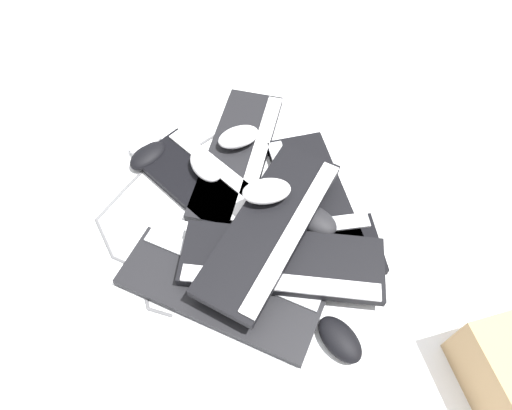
% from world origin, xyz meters
% --- Properties ---
extents(ground_plane, '(3.20, 3.20, 0.00)m').
position_xyz_m(ground_plane, '(0.00, 0.00, 0.00)').
color(ground_plane, white).
extents(keyboard_0, '(0.46, 0.30, 0.03)m').
position_xyz_m(keyboard_0, '(0.21, -0.06, 0.01)').
color(keyboard_0, black).
rests_on(keyboard_0, ground).
extents(keyboard_1, '(0.44, 0.39, 0.03)m').
position_xyz_m(keyboard_1, '(0.09, 0.01, 0.01)').
color(keyboard_1, black).
rests_on(keyboard_1, ground).
extents(keyboard_2, '(0.36, 0.45, 0.03)m').
position_xyz_m(keyboard_2, '(-0.16, 0.03, 0.01)').
color(keyboard_2, black).
rests_on(keyboard_2, ground).
extents(keyboard_3, '(0.15, 0.44, 0.03)m').
position_xyz_m(keyboard_3, '(-0.10, -0.13, 0.01)').
color(keyboard_3, black).
rests_on(keyboard_3, ground).
extents(keyboard_4, '(0.45, 0.19, 0.03)m').
position_xyz_m(keyboard_4, '(0.02, -0.23, 0.01)').
color(keyboard_4, black).
rests_on(keyboard_4, ground).
extents(keyboard_5, '(0.26, 0.46, 0.03)m').
position_xyz_m(keyboard_5, '(-0.13, -0.11, 0.04)').
color(keyboard_5, black).
rests_on(keyboard_5, keyboard_3).
extents(keyboard_6, '(0.44, 0.38, 0.03)m').
position_xyz_m(keyboard_6, '(-0.06, -0.10, 0.07)').
color(keyboard_6, black).
rests_on(keyboard_6, keyboard_5).
extents(mouse_0, '(0.07, 0.11, 0.04)m').
position_xyz_m(mouse_0, '(0.01, -0.10, 0.11)').
color(mouse_0, silver).
rests_on(mouse_0, keyboard_6).
extents(mouse_1, '(0.09, 0.12, 0.04)m').
position_xyz_m(mouse_1, '(0.23, -0.07, 0.05)').
color(mouse_1, silver).
rests_on(mouse_1, keyboard_0).
extents(mouse_2, '(0.12, 0.13, 0.04)m').
position_xyz_m(mouse_2, '(0.23, 0.17, 0.02)').
color(mouse_2, black).
rests_on(mouse_2, ground).
extents(mouse_3, '(0.13, 0.11, 0.04)m').
position_xyz_m(mouse_3, '(-0.31, -0.20, 0.02)').
color(mouse_3, black).
rests_on(mouse_3, ground).
extents(mouse_4, '(0.13, 0.10, 0.04)m').
position_xyz_m(mouse_4, '(0.15, 0.03, 0.05)').
color(mouse_4, silver).
rests_on(mouse_4, keyboard_1).
extents(mouse_5, '(0.13, 0.12, 0.04)m').
position_xyz_m(mouse_5, '(0.29, 0.18, 0.02)').
color(mouse_5, silver).
rests_on(mouse_5, ground).
extents(mouse_6, '(0.12, 0.12, 0.04)m').
position_xyz_m(mouse_6, '(-0.04, -0.21, 0.05)').
color(mouse_6, black).
rests_on(mouse_6, keyboard_4).
extents(cable_0, '(0.51, 0.33, 0.01)m').
position_xyz_m(cable_0, '(0.07, 0.19, 0.00)').
color(cable_0, '#59595B').
rests_on(cable_0, ground).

